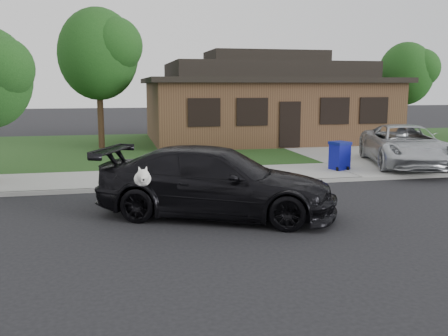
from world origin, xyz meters
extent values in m
plane|color=black|center=(0.00, 0.00, 0.00)|extent=(120.00, 120.00, 0.00)
cube|color=gray|center=(0.00, 5.00, 0.06)|extent=(60.00, 3.00, 0.12)
cube|color=gray|center=(0.00, 3.50, 0.06)|extent=(60.00, 0.12, 0.12)
cube|color=#193814|center=(0.00, 13.00, 0.07)|extent=(60.00, 13.00, 0.13)
cube|color=gray|center=(6.00, 10.00, 0.07)|extent=(4.50, 13.00, 0.14)
imported|color=black|center=(-1.64, 0.26, 0.80)|extent=(5.92, 4.29, 1.59)
ellipsoid|color=white|center=(-3.37, -0.73, 1.12)|extent=(0.34, 0.40, 0.30)
sphere|color=white|center=(-3.37, -0.96, 1.22)|extent=(0.26, 0.26, 0.26)
cube|color=white|center=(-3.37, -1.08, 1.18)|extent=(0.09, 0.12, 0.08)
sphere|color=black|center=(-3.37, -1.14, 1.18)|extent=(0.04, 0.04, 0.04)
cone|color=white|center=(-3.44, -0.91, 1.36)|extent=(0.11, 0.11, 0.14)
cone|color=white|center=(-3.31, -0.91, 1.36)|extent=(0.11, 0.11, 0.14)
imported|color=#B6BABE|center=(6.34, 5.30, 0.86)|extent=(3.79, 5.68, 1.45)
cube|color=#0C1086|center=(3.68, 5.02, 0.56)|extent=(0.67, 0.67, 0.87)
cube|color=navy|center=(3.68, 5.02, 1.04)|extent=(0.73, 0.73, 0.10)
cylinder|color=black|center=(3.49, 4.76, 0.19)|extent=(0.09, 0.14, 0.14)
cylinder|color=black|center=(3.87, 4.76, 0.19)|extent=(0.09, 0.14, 0.14)
cube|color=#422B1C|center=(4.00, 15.00, 1.63)|extent=(12.00, 8.00, 3.00)
cube|color=black|center=(4.00, 15.00, 3.25)|extent=(12.60, 8.60, 0.25)
cube|color=black|center=(4.00, 15.00, 3.78)|extent=(10.00, 6.50, 0.80)
cube|color=black|center=(4.00, 15.00, 4.48)|extent=(6.00, 3.50, 0.60)
cube|color=black|center=(4.00, 10.97, 1.23)|extent=(1.00, 0.06, 2.10)
cube|color=black|center=(0.00, 10.97, 1.83)|extent=(1.30, 0.05, 1.10)
cube|color=black|center=(2.20, 10.97, 1.83)|extent=(1.30, 0.05, 1.10)
cube|color=black|center=(6.20, 10.97, 1.83)|extent=(1.30, 0.05, 1.10)
cube|color=black|center=(8.20, 10.97, 1.83)|extent=(1.30, 0.05, 1.10)
cylinder|color=#332114|center=(-4.50, 13.00, 1.37)|extent=(0.28, 0.28, 2.48)
ellipsoid|color=#143811|center=(-4.50, 13.00, 4.41)|extent=(3.60, 3.60, 4.14)
sphere|color=#26591E|center=(-3.78, 12.46, 4.77)|extent=(2.52, 2.52, 2.52)
cylinder|color=#332114|center=(12.00, 14.50, 1.14)|extent=(0.28, 0.28, 2.03)
ellipsoid|color=#143811|center=(12.00, 14.50, 3.65)|extent=(3.00, 3.00, 3.45)
sphere|color=#26591E|center=(12.60, 14.05, 3.95)|extent=(2.10, 2.10, 2.10)
sphere|color=#26591E|center=(-6.98, 4.81, 3.48)|extent=(1.82, 1.82, 1.82)
camera|label=1|loc=(-3.89, -10.78, 2.98)|focal=40.00mm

